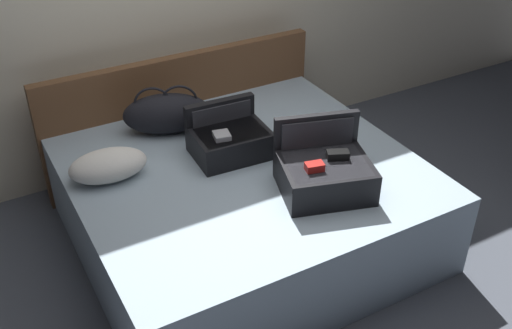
# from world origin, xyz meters

# --- Properties ---
(ground_plane) EXTENTS (12.00, 12.00, 0.00)m
(ground_plane) POSITION_xyz_m (0.00, 0.00, 0.00)
(ground_plane) COLOR #4C515B
(bed) EXTENTS (2.03, 1.88, 0.56)m
(bed) POSITION_xyz_m (0.00, 0.40, 0.28)
(bed) COLOR #99ADBC
(bed) RESTS_ON ground
(headboard) EXTENTS (2.07, 0.08, 0.93)m
(headboard) POSITION_xyz_m (0.00, 1.38, 0.46)
(headboard) COLOR brown
(headboard) RESTS_ON ground
(hard_case_large) EXTENTS (0.61, 0.56, 0.39)m
(hard_case_large) POSITION_xyz_m (0.29, -0.03, 0.68)
(hard_case_large) COLOR black
(hard_case_large) RESTS_ON bed
(hard_case_medium) EXTENTS (0.48, 0.39, 0.31)m
(hard_case_medium) POSITION_xyz_m (-0.01, 0.58, 0.67)
(hard_case_medium) COLOR black
(hard_case_medium) RESTS_ON bed
(duffel_bag) EXTENTS (0.62, 0.42, 0.34)m
(duffel_bag) POSITION_xyz_m (-0.24, 1.03, 0.70)
(duffel_bag) COLOR black
(duffel_bag) RESTS_ON bed
(pillow_near_headboard) EXTENTS (0.48, 0.30, 0.19)m
(pillow_near_headboard) POSITION_xyz_m (-0.76, 0.68, 0.65)
(pillow_near_headboard) COLOR white
(pillow_near_headboard) RESTS_ON bed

